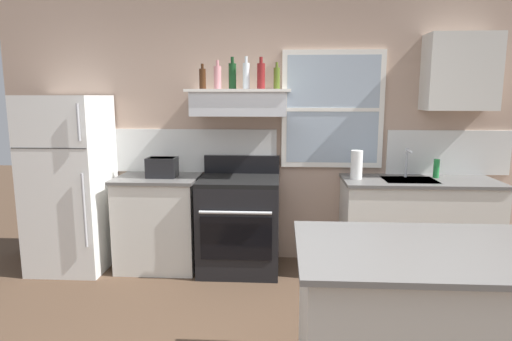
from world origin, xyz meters
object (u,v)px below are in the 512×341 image
(kitchen_island, at_px, (426,329))
(paper_towel_roll, at_px, (357,165))
(bottle_clear_tall, at_px, (246,75))
(refrigerator, at_px, (70,183))
(bottle_red_label_wine, at_px, (261,76))
(stove_range, at_px, (239,223))
(bottle_dark_green_wine, at_px, (232,76))
(dish_soap_bottle, at_px, (436,168))
(bottle_rose_pink, at_px, (218,77))
(bottle_olive_oil_square, at_px, (277,78))
(toaster, at_px, (162,167))
(bottle_brown_stout, at_px, (203,79))

(kitchen_island, bearing_deg, paper_towel_roll, 92.31)
(bottle_clear_tall, height_order, kitchen_island, bottle_clear_tall)
(refrigerator, xyz_separation_m, bottle_red_label_wine, (1.85, 0.07, 1.02))
(stove_range, bearing_deg, bottle_clear_tall, 44.16)
(stove_range, height_order, kitchen_island, stove_range)
(stove_range, bearing_deg, bottle_dark_green_wine, 121.74)
(paper_towel_roll, height_order, dish_soap_bottle, paper_towel_roll)
(stove_range, bearing_deg, refrigerator, -179.21)
(bottle_rose_pink, xyz_separation_m, dish_soap_bottle, (2.09, 0.05, -0.86))
(refrigerator, bearing_deg, bottle_dark_green_wine, 4.80)
(kitchen_island, bearing_deg, stove_range, 122.39)
(bottle_olive_oil_square, relative_size, kitchen_island, 0.18)
(refrigerator, height_order, toaster, refrigerator)
(stove_range, distance_m, kitchen_island, 2.21)
(bottle_brown_stout, bearing_deg, bottle_red_label_wine, 0.22)
(stove_range, distance_m, bottle_red_label_wine, 1.42)
(refrigerator, relative_size, bottle_dark_green_wine, 5.66)
(dish_soap_bottle, bearing_deg, stove_range, -175.82)
(stove_range, distance_m, bottle_rose_pink, 1.41)
(bottle_dark_green_wine, xyz_separation_m, bottle_red_label_wine, (0.27, -0.07, -0.00))
(refrigerator, bearing_deg, bottle_brown_stout, 2.82)
(toaster, bearing_deg, bottle_clear_tall, 3.51)
(bottle_clear_tall, relative_size, paper_towel_roll, 1.11)
(bottle_dark_green_wine, relative_size, kitchen_island, 0.21)
(bottle_dark_green_wine, distance_m, dish_soap_bottle, 2.13)
(bottle_olive_oil_square, relative_size, paper_towel_roll, 0.92)
(bottle_olive_oil_square, distance_m, paper_towel_roll, 1.11)
(toaster, xyz_separation_m, bottle_red_label_wine, (0.95, 0.03, 0.86))
(paper_towel_roll, relative_size, kitchen_island, 0.19)
(toaster, height_order, bottle_red_label_wine, bottle_red_label_wine)
(bottle_dark_green_wine, bearing_deg, bottle_brown_stout, -165.92)
(toaster, height_order, bottle_clear_tall, bottle_clear_tall)
(bottle_clear_tall, distance_m, dish_soap_bottle, 2.01)
(bottle_olive_oil_square, bearing_deg, dish_soap_bottle, 0.43)
(bottle_dark_green_wine, height_order, kitchen_island, bottle_dark_green_wine)
(bottle_red_label_wine, relative_size, bottle_olive_oil_square, 1.17)
(bottle_brown_stout, height_order, kitchen_island, bottle_brown_stout)
(kitchen_island, bearing_deg, bottle_rose_pink, 125.37)
(toaster, bearing_deg, refrigerator, -177.65)
(toaster, xyz_separation_m, dish_soap_bottle, (2.63, 0.12, -0.01))
(bottle_brown_stout, distance_m, dish_soap_bottle, 2.38)
(bottle_clear_tall, height_order, bottle_olive_oil_square, bottle_clear_tall)
(refrigerator, bearing_deg, bottle_rose_pink, 4.54)
(refrigerator, bearing_deg, bottle_red_label_wine, 2.06)
(bottle_dark_green_wine, xyz_separation_m, paper_towel_roll, (1.18, -0.07, -0.83))
(bottle_brown_stout, bearing_deg, kitchen_island, -51.39)
(bottle_rose_pink, distance_m, bottle_olive_oil_square, 0.56)
(stove_range, relative_size, kitchen_island, 0.78)
(bottle_brown_stout, relative_size, bottle_rose_pink, 0.87)
(toaster, distance_m, dish_soap_bottle, 2.63)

